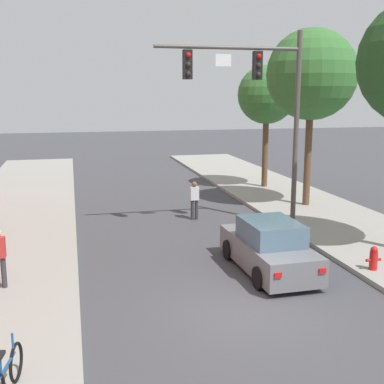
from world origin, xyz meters
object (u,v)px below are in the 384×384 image
traffic_signal_mast (259,93)px  car_lead_grey (269,248)px  street_tree_third (267,95)px  pedestrian_crossing_road (194,199)px  fire_hydrant (374,258)px  street_tree_second (312,75)px  bicycle_leaning (7,377)px

traffic_signal_mast → car_lead_grey: 6.72m
street_tree_third → pedestrian_crossing_road: bearing=-133.4°
car_lead_grey → pedestrian_crossing_road: bearing=95.8°
car_lead_grey → pedestrian_crossing_road: (-0.67, 6.64, 0.19)m
traffic_signal_mast → fire_hydrant: 7.62m
pedestrian_crossing_road → street_tree_second: bearing=9.5°
bicycle_leaning → street_tree_third: (11.70, 17.61, 4.65)m
fire_hydrant → street_tree_second: 10.46m
bicycle_leaning → street_tree_second: (11.87, 12.76, 5.56)m
street_tree_third → bicycle_leaning: bearing=-123.6°
pedestrian_crossing_road → street_tree_third: (5.48, 5.79, 4.28)m
pedestrian_crossing_road → bicycle_leaning: 13.36m
traffic_signal_mast → street_tree_third: size_ratio=1.13×
pedestrian_crossing_road → street_tree_second: (5.64, 0.94, 5.19)m
street_tree_second → pedestrian_crossing_road: bearing=-170.5°
car_lead_grey → bicycle_leaning: size_ratio=2.44×
street_tree_second → street_tree_third: size_ratio=1.20×
pedestrian_crossing_road → fire_hydrant: (3.59, -7.65, -0.41)m
traffic_signal_mast → street_tree_third: 8.43m
traffic_signal_mast → bicycle_leaning: 13.76m
car_lead_grey → street_tree_third: 14.06m
traffic_signal_mast → street_tree_third: (3.41, 7.71, -0.11)m
bicycle_leaning → street_tree_second: street_tree_second is taller
bicycle_leaning → street_tree_second: 18.29m
street_tree_third → traffic_signal_mast: bearing=-113.9°
pedestrian_crossing_road → fire_hydrant: size_ratio=2.28×
bicycle_leaning → pedestrian_crossing_road: bearing=62.2°
car_lead_grey → pedestrian_crossing_road: 6.68m
street_tree_second → street_tree_third: 4.94m
car_lead_grey → fire_hydrant: 3.10m
traffic_signal_mast → pedestrian_crossing_road: 5.22m
bicycle_leaning → car_lead_grey: bearing=36.9°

